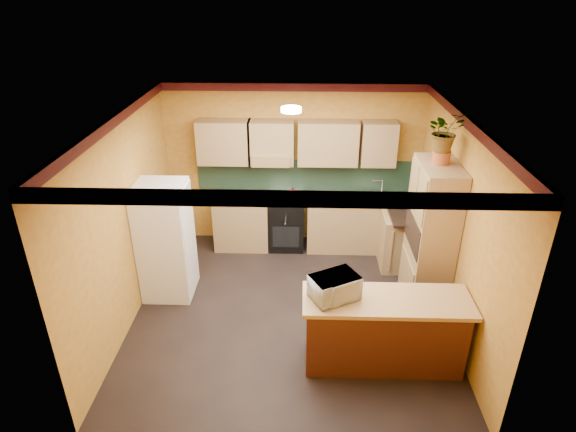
{
  "coord_description": "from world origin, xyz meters",
  "views": [
    {
      "loc": [
        0.15,
        -5.41,
        4.16
      ],
      "look_at": [
        -0.04,
        0.45,
        1.24
      ],
      "focal_mm": 30.0,
      "sensor_mm": 36.0,
      "label": 1
    }
  ],
  "objects_px": {
    "base_cabinets_back": "(324,223)",
    "pantry": "(430,239)",
    "stove": "(287,222)",
    "fridge": "(165,241)",
    "microwave": "(334,287)",
    "breakfast_bar": "(384,333)"
  },
  "relations": [
    {
      "from": "pantry",
      "to": "microwave",
      "type": "height_order",
      "value": "pantry"
    },
    {
      "from": "base_cabinets_back",
      "to": "pantry",
      "type": "relative_size",
      "value": 1.74
    },
    {
      "from": "base_cabinets_back",
      "to": "breakfast_bar",
      "type": "bearing_deg",
      "value": -77.74
    },
    {
      "from": "stove",
      "to": "pantry",
      "type": "xyz_separation_m",
      "value": [
        1.95,
        -1.61,
        0.59
      ]
    },
    {
      "from": "base_cabinets_back",
      "to": "pantry",
      "type": "distance_m",
      "value": 2.17
    },
    {
      "from": "stove",
      "to": "pantry",
      "type": "height_order",
      "value": "pantry"
    },
    {
      "from": "stove",
      "to": "breakfast_bar",
      "type": "distance_m",
      "value": 3.04
    },
    {
      "from": "fridge",
      "to": "pantry",
      "type": "bearing_deg",
      "value": -3.22
    },
    {
      "from": "base_cabinets_back",
      "to": "breakfast_bar",
      "type": "distance_m",
      "value": 2.84
    },
    {
      "from": "stove",
      "to": "fridge",
      "type": "xyz_separation_m",
      "value": [
        -1.65,
        -1.41,
        0.39
      ]
    },
    {
      "from": "base_cabinets_back",
      "to": "stove",
      "type": "xyz_separation_m",
      "value": [
        -0.62,
        -0.0,
        0.02
      ]
    },
    {
      "from": "fridge",
      "to": "breakfast_bar",
      "type": "height_order",
      "value": "fridge"
    },
    {
      "from": "microwave",
      "to": "breakfast_bar",
      "type": "bearing_deg",
      "value": -28.82
    },
    {
      "from": "stove",
      "to": "fridge",
      "type": "relative_size",
      "value": 0.54
    },
    {
      "from": "pantry",
      "to": "base_cabinets_back",
      "type": "bearing_deg",
      "value": 129.52
    },
    {
      "from": "pantry",
      "to": "fridge",
      "type": "bearing_deg",
      "value": 176.78
    },
    {
      "from": "base_cabinets_back",
      "to": "microwave",
      "type": "height_order",
      "value": "microwave"
    },
    {
      "from": "base_cabinets_back",
      "to": "fridge",
      "type": "distance_m",
      "value": 2.7
    },
    {
      "from": "stove",
      "to": "fridge",
      "type": "distance_m",
      "value": 2.2
    },
    {
      "from": "pantry",
      "to": "breakfast_bar",
      "type": "xyz_separation_m",
      "value": [
        -0.72,
        -1.17,
        -0.61
      ]
    },
    {
      "from": "pantry",
      "to": "microwave",
      "type": "distance_m",
      "value": 1.76
    },
    {
      "from": "microwave",
      "to": "stove",
      "type": "bearing_deg",
      "value": 73.93
    }
  ]
}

